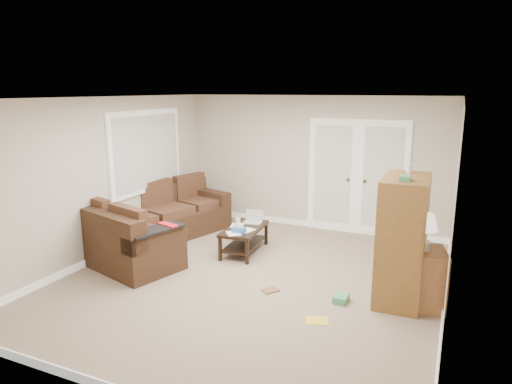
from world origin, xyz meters
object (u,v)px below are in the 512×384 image
at_px(coffee_table, 245,238).
at_px(side_cabinet, 420,273).
at_px(tv_armoire, 402,239).
at_px(sectional_sofa, 148,227).

xyz_separation_m(coffee_table, side_cabinet, (2.77, -0.83, 0.19)).
bearing_deg(tv_armoire, coffee_table, 162.47).
height_order(tv_armoire, side_cabinet, tv_armoire).
bearing_deg(coffee_table, side_cabinet, -21.96).
bearing_deg(side_cabinet, sectional_sofa, 162.71).
relative_size(sectional_sofa, coffee_table, 3.07).
bearing_deg(coffee_table, tv_armoire, -21.42).
distance_m(sectional_sofa, side_cabinet, 4.37).
bearing_deg(coffee_table, sectional_sofa, -169.16).
bearing_deg(sectional_sofa, coffee_table, 32.30).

